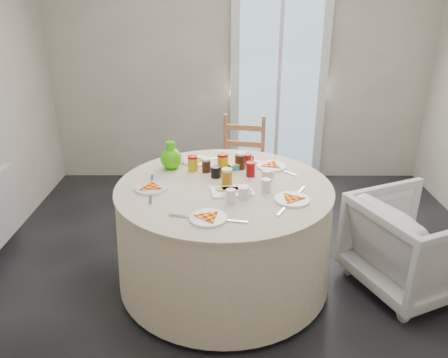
{
  "coord_description": "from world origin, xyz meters",
  "views": [
    {
      "loc": [
        -0.15,
        -2.63,
        1.95
      ],
      "look_at": [
        -0.16,
        0.04,
        0.8
      ],
      "focal_mm": 35.0,
      "sensor_mm": 36.0,
      "label": 1
    }
  ],
  "objects_px": {
    "wooden_chair": "(241,167)",
    "armchair": "(415,238)",
    "green_pitcher": "(171,154)",
    "table": "(224,234)"
  },
  "relations": [
    {
      "from": "wooden_chair",
      "to": "armchair",
      "type": "bearing_deg",
      "value": -32.24
    },
    {
      "from": "armchair",
      "to": "green_pitcher",
      "type": "height_order",
      "value": "green_pitcher"
    },
    {
      "from": "wooden_chair",
      "to": "green_pitcher",
      "type": "height_order",
      "value": "green_pitcher"
    },
    {
      "from": "wooden_chair",
      "to": "armchair",
      "type": "relative_size",
      "value": 1.25
    },
    {
      "from": "green_pitcher",
      "to": "table",
      "type": "bearing_deg",
      "value": -16.85
    },
    {
      "from": "wooden_chair",
      "to": "green_pitcher",
      "type": "relative_size",
      "value": 4.58
    },
    {
      "from": "table",
      "to": "wooden_chair",
      "type": "distance_m",
      "value": 1.05
    },
    {
      "from": "armchair",
      "to": "green_pitcher",
      "type": "relative_size",
      "value": 3.67
    },
    {
      "from": "wooden_chair",
      "to": "green_pitcher",
      "type": "bearing_deg",
      "value": -114.73
    },
    {
      "from": "wooden_chair",
      "to": "armchair",
      "type": "xyz_separation_m",
      "value": [
        1.16,
        -1.1,
        -0.08
      ]
    }
  ]
}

